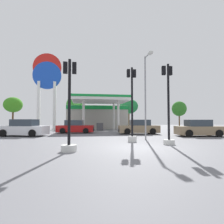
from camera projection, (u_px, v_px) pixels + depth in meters
ground_plane at (140, 148)px, 10.30m from camera, size 90.00×90.00×0.00m
gas_station at (97, 115)px, 32.37m from camera, size 10.21×12.47×4.80m
station_pole_sign at (47, 81)px, 28.09m from camera, size 4.17×0.56×11.57m
car_0 at (23, 128)px, 17.66m from camera, size 4.72×2.78×1.58m
car_1 at (75, 127)px, 21.69m from camera, size 4.38×2.36×1.49m
car_2 at (139, 127)px, 20.42m from camera, size 4.49×2.30×1.55m
car_3 at (199, 129)px, 17.55m from camera, size 4.55×2.50×1.54m
traffic_signal_0 at (168, 113)px, 11.71m from camera, size 0.69×0.70×5.05m
traffic_signal_1 at (69, 120)px, 9.10m from camera, size 0.76×0.76×4.50m
traffic_signal_2 at (132, 113)px, 13.16m from camera, size 0.65×0.66×5.24m
tree_0 at (13, 105)px, 36.41m from camera, size 3.48×3.48×5.96m
tree_1 at (75, 105)px, 38.53m from camera, size 3.71×3.71×6.63m
tree_2 at (129, 106)px, 38.00m from camera, size 3.72×3.72×5.81m
tree_3 at (179, 109)px, 39.40m from camera, size 3.01×3.01×5.46m
corner_streetlamp at (146, 88)px, 14.54m from camera, size 0.24×1.48×6.56m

